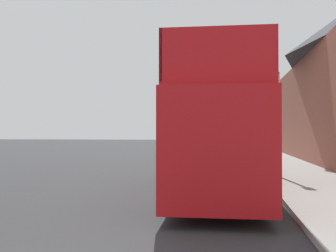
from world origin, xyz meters
The scene contains 5 objects.
ground_plane centered at (0.00, 21.00, 0.00)m, with size 144.00×144.00×0.00m, color #333335.
sidewalk centered at (6.55, 18.00, 0.07)m, with size 3.30×108.00×0.14m.
tour_bus centered at (3.10, 9.37, 1.88)m, with size 2.69×9.67×4.15m.
parked_car_ahead_of_bus centered at (3.78, 17.12, 0.73)m, with size 1.90×4.61×1.56m.
lamp_post_second centered at (5.42, 13.66, 3.26)m, with size 0.35×0.35×4.50m.
Camera 1 is at (3.41, -3.25, 1.97)m, focal length 42.00 mm.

